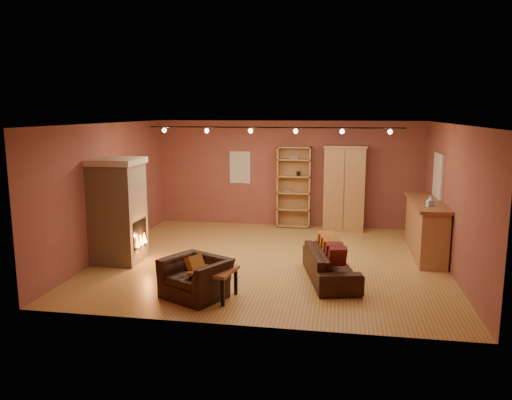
% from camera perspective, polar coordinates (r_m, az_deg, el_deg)
% --- Properties ---
extents(floor, '(7.00, 7.00, 0.00)m').
position_cam_1_polar(floor, '(10.42, 1.71, -6.87)').
color(floor, '#A07538').
rests_on(floor, ground).
extents(ceiling, '(7.00, 7.00, 0.00)m').
position_cam_1_polar(ceiling, '(9.97, 1.80, 8.72)').
color(ceiling, '#55381A').
rests_on(ceiling, back_wall).
extents(back_wall, '(7.00, 0.02, 2.80)m').
position_cam_1_polar(back_wall, '(13.29, 3.69, 3.00)').
color(back_wall, brown).
rests_on(back_wall, floor).
extents(left_wall, '(0.02, 6.50, 2.80)m').
position_cam_1_polar(left_wall, '(11.13, -16.41, 1.21)').
color(left_wall, brown).
rests_on(left_wall, floor).
extents(right_wall, '(0.02, 6.50, 2.80)m').
position_cam_1_polar(right_wall, '(10.23, 21.56, 0.16)').
color(right_wall, brown).
rests_on(right_wall, floor).
extents(fireplace, '(1.01, 0.98, 2.12)m').
position_cam_1_polar(fireplace, '(10.45, -15.48, -1.19)').
color(fireplace, tan).
rests_on(fireplace, floor).
extents(back_window, '(0.56, 0.04, 0.86)m').
position_cam_1_polar(back_window, '(13.45, -1.84, 3.74)').
color(back_window, silver).
rests_on(back_window, back_wall).
extents(bookcase, '(0.88, 0.34, 2.14)m').
position_cam_1_polar(bookcase, '(13.21, 4.37, 1.58)').
color(bookcase, tan).
rests_on(bookcase, floor).
extents(armoire, '(1.08, 0.62, 2.19)m').
position_cam_1_polar(armoire, '(12.99, 10.02, 1.37)').
color(armoire, tan).
rests_on(armoire, floor).
extents(bar_counter, '(0.65, 2.47, 1.18)m').
position_cam_1_polar(bar_counter, '(11.25, 18.82, -2.99)').
color(bar_counter, '#AD7B4F').
rests_on(bar_counter, floor).
extents(tissue_box, '(0.15, 0.15, 0.23)m').
position_cam_1_polar(tissue_box, '(10.49, 19.29, -0.18)').
color(tissue_box, '#8BBDDF').
rests_on(tissue_box, bar_counter).
extents(right_window, '(0.05, 0.90, 1.00)m').
position_cam_1_polar(right_window, '(11.55, 20.10, 2.57)').
color(right_window, silver).
rests_on(right_window, right_wall).
extents(loveseat, '(0.96, 2.01, 0.79)m').
position_cam_1_polar(loveseat, '(9.23, 8.53, -6.68)').
color(loveseat, black).
rests_on(loveseat, floor).
extents(armchair, '(1.19, 1.04, 0.88)m').
position_cam_1_polar(armchair, '(8.37, -6.89, -8.09)').
color(armchair, black).
rests_on(armchair, floor).
extents(coffee_table, '(0.77, 0.77, 0.50)m').
position_cam_1_polar(coffee_table, '(8.29, -4.83, -8.32)').
color(coffee_table, brown).
rests_on(coffee_table, floor).
extents(track_rail, '(5.20, 0.09, 0.13)m').
position_cam_1_polar(track_rail, '(10.17, 1.95, 8.10)').
color(track_rail, black).
rests_on(track_rail, ceiling).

